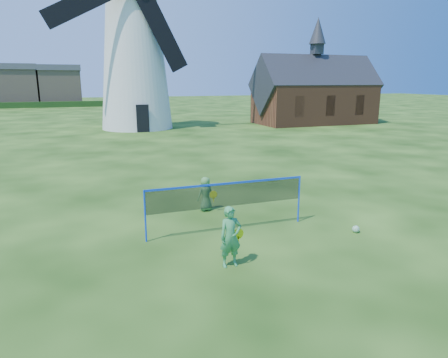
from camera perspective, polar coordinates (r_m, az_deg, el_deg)
ground at (r=12.69m, az=-0.08°, el=-7.17°), size 220.00×220.00×0.00m
windmill at (r=40.42m, az=-12.60°, el=17.05°), size 15.50×6.73×20.74m
chapel at (r=45.40m, az=12.71°, el=11.59°), size 12.94×6.27×10.94m
badminton_net at (r=12.23m, az=0.46°, el=-2.36°), size 5.05×0.05×1.55m
player_girl at (r=10.05m, az=0.94°, el=-8.20°), size 0.71×0.39×1.55m
player_boy at (r=14.34m, az=-2.61°, el=-2.13°), size 0.70×0.53×1.23m
play_ball at (r=13.06m, az=18.17°, el=-6.76°), size 0.22×0.22×0.22m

